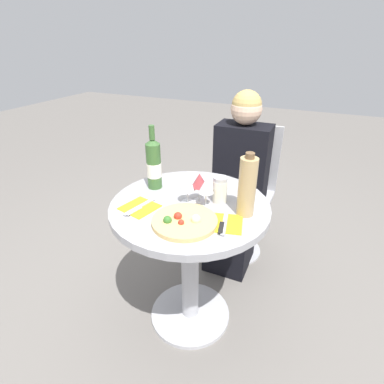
{
  "coord_description": "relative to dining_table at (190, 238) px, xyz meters",
  "views": [
    {
      "loc": [
        0.52,
        -1.14,
        1.49
      ],
      "look_at": [
        0.04,
        -0.06,
        0.87
      ],
      "focal_mm": 28.0,
      "sensor_mm": 36.0,
      "label": 1
    }
  ],
  "objects": [
    {
      "name": "place_setting_left",
      "position": [
        -0.2,
        -0.14,
        0.21
      ],
      "size": [
        0.18,
        0.19,
        0.01
      ],
      "color": "yellow",
      "rests_on": "dining_table"
    },
    {
      "name": "wine_glass_front_left",
      "position": [
        -0.02,
        0.01,
        0.31
      ],
      "size": [
        0.08,
        0.08,
        0.13
      ],
      "color": "silver",
      "rests_on": "dining_table"
    },
    {
      "name": "pizza_large",
      "position": [
        0.05,
        -0.17,
        0.22
      ],
      "size": [
        0.28,
        0.28,
        0.05
      ],
      "color": "#DBB26B",
      "rests_on": "dining_table"
    },
    {
      "name": "ground_plane",
      "position": [
        0.0,
        0.0,
        -0.56
      ],
      "size": [
        12.0,
        12.0,
        0.0
      ],
      "primitive_type": "plane",
      "color": "slate",
      "rests_on": "ground"
    },
    {
      "name": "seated_diner",
      "position": [
        0.06,
        0.63,
        -0.02
      ],
      "size": [
        0.35,
        0.43,
        1.2
      ],
      "rotation": [
        0.0,
        0.0,
        3.14
      ],
      "color": "black",
      "rests_on": "ground_plane"
    },
    {
      "name": "tall_carafe",
      "position": [
        0.27,
        0.02,
        0.35
      ],
      "size": [
        0.08,
        0.08,
        0.29
      ],
      "color": "tan",
      "rests_on": "dining_table"
    },
    {
      "name": "wine_bottle",
      "position": [
        -0.24,
        0.08,
        0.34
      ],
      "size": [
        0.08,
        0.08,
        0.33
      ],
      "color": "#38602D",
      "rests_on": "dining_table"
    },
    {
      "name": "wine_glass_front_right",
      "position": [
        0.08,
        0.01,
        0.31
      ],
      "size": [
        0.07,
        0.07,
        0.14
      ],
      "color": "silver",
      "rests_on": "dining_table"
    },
    {
      "name": "dining_table",
      "position": [
        0.0,
        0.0,
        0.0
      ],
      "size": [
        0.77,
        0.77,
        0.77
      ],
      "color": "#B2B2B7",
      "rests_on": "ground_plane"
    },
    {
      "name": "wine_glass_center",
      "position": [
        0.03,
        0.04,
        0.32
      ],
      "size": [
        0.08,
        0.08,
        0.15
      ],
      "color": "silver",
      "rests_on": "dining_table"
    },
    {
      "name": "place_setting_right",
      "position": [
        0.21,
        -0.1,
        0.21
      ],
      "size": [
        0.18,
        0.19,
        0.01
      ],
      "color": "yellow",
      "rests_on": "dining_table"
    },
    {
      "name": "chair_behind_diner",
      "position": [
        0.06,
        0.78,
        -0.1
      ],
      "size": [
        0.43,
        0.43,
        0.95
      ],
      "rotation": [
        0.0,
        0.0,
        3.14
      ],
      "color": "#ADADB2",
      "rests_on": "ground_plane"
    },
    {
      "name": "sugar_shaker",
      "position": [
        0.12,
        0.08,
        0.27
      ],
      "size": [
        0.07,
        0.07,
        0.13
      ],
      "color": "silver",
      "rests_on": "dining_table"
    }
  ]
}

